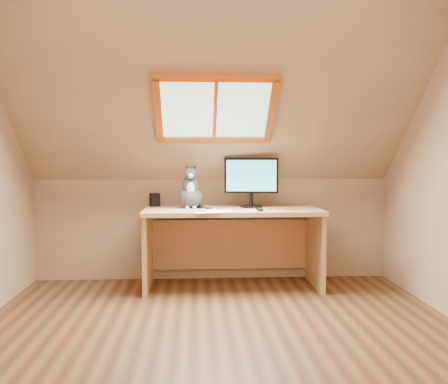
{
  "coord_description": "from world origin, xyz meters",
  "views": [
    {
      "loc": [
        -0.17,
        -3.21,
        1.22
      ],
      "look_at": [
        0.07,
        1.0,
        0.92
      ],
      "focal_mm": 40.0,
      "sensor_mm": 36.0,
      "label": 1
    }
  ],
  "objects": [
    {
      "name": "ground",
      "position": [
        0.0,
        0.0,
        0.0
      ],
      "size": [
        3.5,
        3.5,
        0.0
      ],
      "primitive_type": "plane",
      "color": "brown",
      "rests_on": "ground"
    },
    {
      "name": "graphics_tablet",
      "position": [
        -0.21,
        1.17,
        0.75
      ],
      "size": [
        0.28,
        0.2,
        0.01
      ],
      "primitive_type": "cube",
      "rotation": [
        0.0,
        0.0,
        0.04
      ],
      "color": "#B2B2B7",
      "rests_on": "desk"
    },
    {
      "name": "cables",
      "position": [
        0.53,
        1.26,
        0.75
      ],
      "size": [
        0.51,
        0.26,
        0.01
      ],
      "color": "silver",
      "rests_on": "desk"
    },
    {
      "name": "desk_speaker",
      "position": [
        -0.56,
        1.63,
        0.81
      ],
      "size": [
        0.11,
        0.11,
        0.13
      ],
      "primitive_type": "cube",
      "rotation": [
        0.0,
        0.0,
        0.31
      ],
      "color": "black",
      "rests_on": "desk"
    },
    {
      "name": "mouse",
      "position": [
        0.4,
        1.13,
        0.76
      ],
      "size": [
        0.08,
        0.12,
        0.03
      ],
      "primitive_type": "ellipsoid",
      "rotation": [
        0.0,
        0.0,
        0.21
      ],
      "color": "black",
      "rests_on": "desk"
    },
    {
      "name": "monitor",
      "position": [
        0.36,
        1.46,
        1.01
      ],
      "size": [
        0.51,
        0.21,
        0.47
      ],
      "color": "black",
      "rests_on": "desk"
    },
    {
      "name": "room_shell",
      "position": [
        0.0,
        -0.09,
        1.43
      ],
      "size": [
        3.52,
        3.52,
        2.41
      ],
      "color": "tan",
      "rests_on": "ground"
    },
    {
      "name": "papers",
      "position": [
        0.04,
        1.12,
        0.75
      ],
      "size": [
        0.33,
        0.27,
        0.0
      ],
      "color": "white",
      "rests_on": "desk"
    },
    {
      "name": "cat",
      "position": [
        -0.21,
        1.41,
        0.89
      ],
      "size": [
        0.23,
        0.28,
        0.41
      ],
      "color": "#3B3634",
      "rests_on": "desk"
    },
    {
      "name": "desk",
      "position": [
        0.17,
        1.45,
        0.52
      ],
      "size": [
        1.63,
        0.71,
        0.74
      ],
      "color": "tan",
      "rests_on": "ground"
    }
  ]
}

